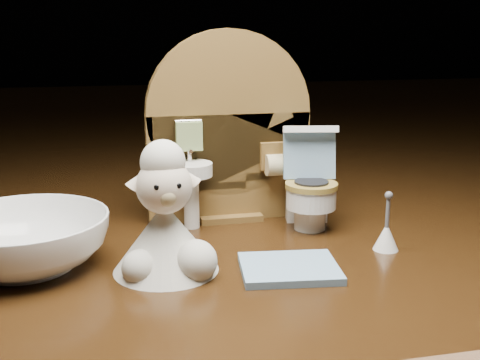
% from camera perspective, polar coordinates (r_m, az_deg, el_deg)
% --- Properties ---
extents(backdrop_panel, '(0.13, 0.05, 0.15)m').
position_cam_1_polar(backdrop_panel, '(0.48, -1.18, 3.97)').
color(backdrop_panel, brown).
rests_on(backdrop_panel, ground).
extents(toy_toilet, '(0.04, 0.05, 0.08)m').
position_cam_1_polar(toy_toilet, '(0.47, 6.60, -0.95)').
color(toy_toilet, white).
rests_on(toy_toilet, ground).
extents(bath_mat, '(0.07, 0.06, 0.00)m').
position_cam_1_polar(bath_mat, '(0.39, 4.70, -8.35)').
color(bath_mat, '#7398B5').
rests_on(bath_mat, ground).
extents(toilet_brush, '(0.02, 0.02, 0.04)m').
position_cam_1_polar(toilet_brush, '(0.43, 13.71, -5.05)').
color(toilet_brush, white).
rests_on(toilet_brush, ground).
extents(plush_lamb, '(0.07, 0.07, 0.09)m').
position_cam_1_polar(plush_lamb, '(0.38, -7.04, -4.39)').
color(plush_lamb, beige).
rests_on(plush_lamb, ground).
extents(ceramic_bowl, '(0.13, 0.13, 0.03)m').
position_cam_1_polar(ceramic_bowl, '(0.41, -19.78, -5.54)').
color(ceramic_bowl, white).
rests_on(ceramic_bowl, ground).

